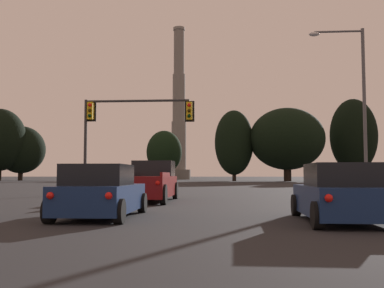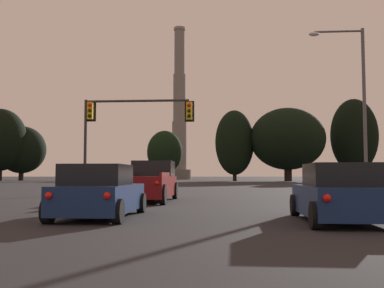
{
  "view_description": "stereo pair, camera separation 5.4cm",
  "coord_description": "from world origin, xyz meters",
  "px_view_note": "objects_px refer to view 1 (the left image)",
  "views": [
    {
      "loc": [
        0.39,
        -0.71,
        1.16
      ],
      "look_at": [
        -1.81,
        29.25,
        3.23
      ],
      "focal_mm": 42.0,
      "sensor_mm": 36.0,
      "label": 1
    },
    {
      "loc": [
        0.44,
        -0.71,
        1.16
      ],
      "look_at": [
        -1.81,
        29.25,
        3.23
      ],
      "focal_mm": 42.0,
      "sensor_mm": 36.0,
      "label": 2
    }
  ],
  "objects_px": {
    "hatchback_left_lane_second": "(101,193)",
    "smokestack": "(179,119)",
    "traffic_light_overhead_left": "(123,121)",
    "street_lamp": "(356,94)",
    "pickup_truck_left_lane_front": "(149,183)",
    "hatchback_right_lane_second": "(340,195)"
  },
  "relations": [
    {
      "from": "hatchback_left_lane_second",
      "to": "smokestack",
      "type": "height_order",
      "value": "smokestack"
    },
    {
      "from": "hatchback_left_lane_second",
      "to": "traffic_light_overhead_left",
      "type": "distance_m",
      "value": 14.98
    },
    {
      "from": "hatchback_left_lane_second",
      "to": "street_lamp",
      "type": "height_order",
      "value": "street_lamp"
    },
    {
      "from": "pickup_truck_left_lane_front",
      "to": "smokestack",
      "type": "xyz_separation_m",
      "value": [
        -8.44,
        94.77,
        14.76
      ]
    },
    {
      "from": "hatchback_left_lane_second",
      "to": "traffic_light_overhead_left",
      "type": "bearing_deg",
      "value": 99.88
    },
    {
      "from": "pickup_truck_left_lane_front",
      "to": "traffic_light_overhead_left",
      "type": "height_order",
      "value": "traffic_light_overhead_left"
    },
    {
      "from": "hatchback_right_lane_second",
      "to": "street_lamp",
      "type": "bearing_deg",
      "value": 73.32
    },
    {
      "from": "pickup_truck_left_lane_front",
      "to": "street_lamp",
      "type": "xyz_separation_m",
      "value": [
        11.15,
        7.06,
        5.15
      ]
    },
    {
      "from": "hatchback_left_lane_second",
      "to": "pickup_truck_left_lane_front",
      "type": "relative_size",
      "value": 0.75
    },
    {
      "from": "hatchback_right_lane_second",
      "to": "street_lamp",
      "type": "height_order",
      "value": "street_lamp"
    },
    {
      "from": "pickup_truck_left_lane_front",
      "to": "traffic_light_overhead_left",
      "type": "distance_m",
      "value": 7.85
    },
    {
      "from": "street_lamp",
      "to": "hatchback_right_lane_second",
      "type": "bearing_deg",
      "value": -107.62
    },
    {
      "from": "hatchback_left_lane_second",
      "to": "street_lamp",
      "type": "relative_size",
      "value": 0.42
    },
    {
      "from": "pickup_truck_left_lane_front",
      "to": "hatchback_left_lane_second",
      "type": "bearing_deg",
      "value": -90.29
    },
    {
      "from": "pickup_truck_left_lane_front",
      "to": "hatchback_right_lane_second",
      "type": "relative_size",
      "value": 1.34
    },
    {
      "from": "hatchback_right_lane_second",
      "to": "street_lamp",
      "type": "relative_size",
      "value": 0.42
    },
    {
      "from": "hatchback_right_lane_second",
      "to": "hatchback_left_lane_second",
      "type": "bearing_deg",
      "value": 174.27
    },
    {
      "from": "hatchback_right_lane_second",
      "to": "pickup_truck_left_lane_front",
      "type": "bearing_deg",
      "value": 126.89
    },
    {
      "from": "pickup_truck_left_lane_front",
      "to": "hatchback_right_lane_second",
      "type": "bearing_deg",
      "value": -54.44
    },
    {
      "from": "traffic_light_overhead_left",
      "to": "smokestack",
      "type": "relative_size",
      "value": 0.17
    },
    {
      "from": "hatchback_left_lane_second",
      "to": "pickup_truck_left_lane_front",
      "type": "xyz_separation_m",
      "value": [
        -0.01,
        7.82,
        0.14
      ]
    },
    {
      "from": "smokestack",
      "to": "street_lamp",
      "type": "bearing_deg",
      "value": -77.41
    }
  ]
}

